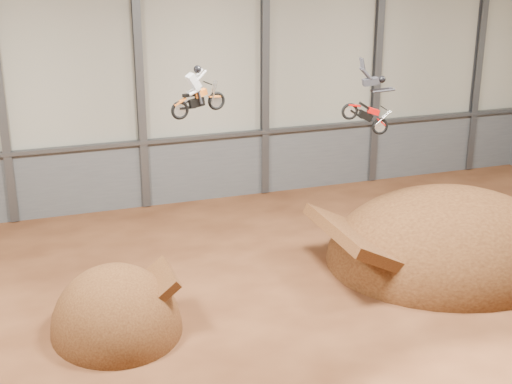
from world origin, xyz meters
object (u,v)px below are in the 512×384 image
at_px(fmx_rider_b, 362,97).
at_px(fmx_rider_a, 199,88).
at_px(landing_ramp, 446,259).
at_px(takeoff_ramp, 117,329).

bearing_deg(fmx_rider_b, fmx_rider_a, -165.03).
bearing_deg(landing_ramp, takeoff_ramp, -174.96).
xyz_separation_m(fmx_rider_a, fmx_rider_b, (6.96, 0.65, -0.92)).
distance_m(takeoff_ramp, fmx_rider_a, 9.25).
bearing_deg(landing_ramp, fmx_rider_b, 166.40).
bearing_deg(fmx_rider_b, landing_ramp, -3.99).
bearing_deg(fmx_rider_b, takeoff_ramp, -158.33).
bearing_deg(landing_ramp, fmx_rider_a, 178.29).
height_order(takeoff_ramp, fmx_rider_a, fmx_rider_a).
height_order(landing_ramp, fmx_rider_b, fmx_rider_b).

